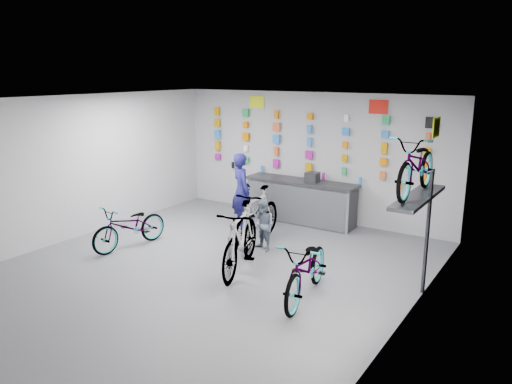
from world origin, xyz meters
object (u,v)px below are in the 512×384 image
Objects in this scene: counter at (300,202)px; customer at (263,225)px; bike_service at (257,216)px; bike_right at (307,269)px; bike_left at (130,226)px; clerk at (241,191)px; bike_center at (241,239)px.

customer reaches higher than counter.
bike_service is 1.84× the size of customer.
bike_service reaches higher than counter.
counter reaches higher than bike_right.
bike_left is at bearing 167.90° from bike_right.
clerk is (1.12, 2.32, 0.41)m from bike_left.
bike_service reaches higher than bike_right.
bike_service is at bearing 176.10° from clerk.
bike_center is at bearing -58.63° from customer.
bike_center reaches higher than bike_left.
bike_right is (2.02, -3.57, 0.01)m from counter.
bike_left is at bearing 166.51° from bike_center.
bike_center is (2.56, 0.20, 0.16)m from bike_left.
clerk reaches higher than bike_right.
bike_left is 0.89× the size of bike_service.
bike_center is at bearing 156.81° from bike_right.
bike_right is at bearing -47.04° from bike_service.
bike_left is 2.58m from bike_service.
customer is at bearing -82.08° from counter.
bike_right reaches higher than bike_left.
bike_right is 1.82× the size of customer.
bike_service is 1.12× the size of clerk.
bike_center is 1.07× the size of bike_right.
counter is 3.98m from bike_left.
bike_left is 4.05m from bike_right.
counter is 1.77m from bike_service.
counter is at bearing 109.54° from bike_right.
customer is (-0.23, 1.11, -0.09)m from bike_center.
bike_service reaches higher than customer.
bike_center reaches higher than customer.
bike_service is at bearing -91.88° from counter.
customer is (0.35, -0.35, -0.06)m from bike_service.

